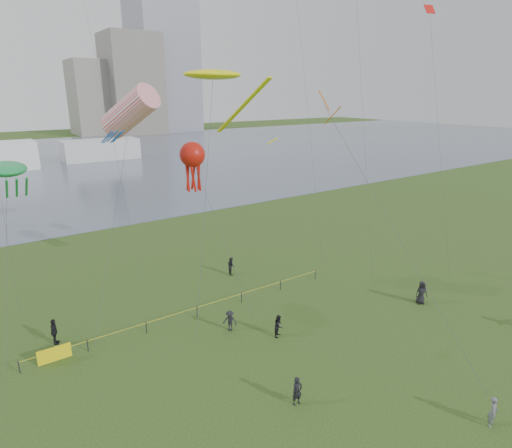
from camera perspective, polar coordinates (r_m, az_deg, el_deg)
ground_plane at (r=25.38m, az=14.18°, el=-23.39°), size 400.00×400.00×0.00m
lake at (r=114.21m, az=-26.95°, el=7.18°), size 400.00×120.00×0.08m
building_mid at (r=184.50m, az=-16.15°, el=17.43°), size 20.00×20.00×38.00m
building_low at (r=186.13m, az=-20.86°, el=15.45°), size 16.00×18.00×28.00m
pavilion_right at (r=114.67m, az=-20.01°, el=9.30°), size 18.00×7.00×5.00m
fence at (r=31.37m, az=-18.15°, el=-13.87°), size 24.07×0.07×1.05m
kite_flyer at (r=26.49m, az=29.06°, el=-21.03°), size 0.70×0.57×1.66m
spectator_a at (r=30.49m, az=3.06°, el=-13.38°), size 0.98×0.93×1.59m
spectator_b at (r=31.10m, az=-3.50°, el=-12.76°), size 1.10×1.14×1.56m
spectator_c at (r=32.50m, az=-25.31°, el=-12.86°), size 0.80×1.17×1.84m
spectator_d at (r=37.06m, az=21.20°, el=-8.51°), size 1.11×0.99×1.90m
spectator_f at (r=24.91m, az=5.51°, el=-21.30°), size 0.64×0.46×1.66m
spectator_g at (r=39.97m, az=-3.32°, el=-5.58°), size 0.85×0.97×1.67m
kite_stingray at (r=36.05m, az=-5.67°, el=19.10°), size 8.76×10.04×18.01m
kite_windsock at (r=33.05m, az=-16.44°, el=14.18°), size 7.39×7.36×16.94m
kite_creature at (r=32.22m, az=-30.38°, el=6.31°), size 3.43×6.87×11.97m
kite_octopus at (r=34.33m, az=-8.48°, el=8.98°), size 2.25×7.59×12.60m
kite_delta at (r=31.41m, az=9.90°, el=14.53°), size 1.66×14.90×16.40m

